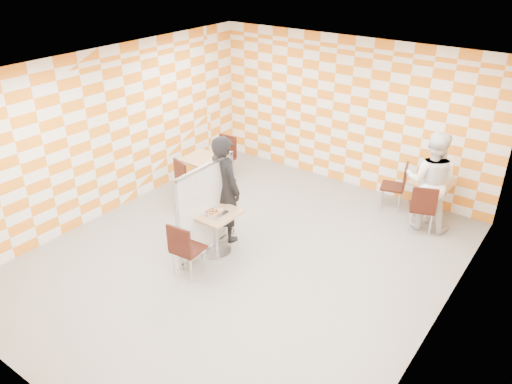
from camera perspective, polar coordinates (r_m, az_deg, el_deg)
room_shell at (r=7.80m, az=0.89°, el=3.42°), size 7.00×7.00×7.00m
main_table at (r=8.06m, az=-4.69°, el=-3.79°), size 0.70×0.70×0.75m
second_table at (r=9.57m, az=19.28°, el=-0.05°), size 0.70×0.70×0.75m
empty_table at (r=10.01m, az=-6.10°, el=2.64°), size 0.70×0.70×0.75m
chair_main_front at (r=7.52m, az=-8.23°, el=-6.20°), size 0.46×0.47×0.92m
chair_second_front at (r=8.99m, az=18.52°, el=-1.47°), size 0.55×0.55×0.92m
chair_second_side at (r=9.67m, az=15.95°, el=1.00°), size 0.52×0.52×0.92m
chair_empty_near at (r=9.57m, az=-8.03°, el=1.54°), size 0.53×0.53×0.92m
chair_empty_far at (r=10.59m, az=-3.52°, el=4.38°), size 0.44×0.45×0.92m
partition at (r=7.97m, az=-5.69°, el=-1.90°), size 0.08×1.38×1.55m
man_dark at (r=8.25m, az=-3.62°, el=0.39°), size 0.76×0.59×1.87m
man_white at (r=9.07m, az=19.32°, el=1.17°), size 0.98×0.83×1.79m
pizza_on_foil at (r=7.92m, az=-4.83°, el=-2.23°), size 0.40×0.40×0.04m
sport_bottle at (r=9.59m, az=18.91°, el=2.25°), size 0.06×0.06×0.20m
soda_bottle at (r=9.46m, az=20.18°, el=1.79°), size 0.07×0.07×0.23m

